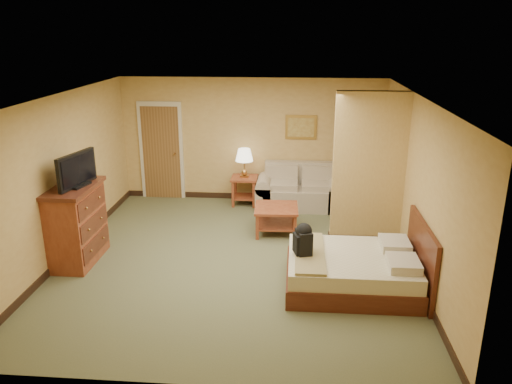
# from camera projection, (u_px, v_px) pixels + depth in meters

# --- Properties ---
(floor) EXTENTS (6.00, 6.00, 0.00)m
(floor) POSITION_uv_depth(u_px,v_px,m) (236.00, 259.00, 8.06)
(floor) COLOR #585C3C
(floor) RESTS_ON ground
(ceiling) EXTENTS (6.00, 6.00, 0.00)m
(ceiling) POSITION_uv_depth(u_px,v_px,m) (234.00, 97.00, 7.24)
(ceiling) COLOR white
(ceiling) RESTS_ON back_wall
(back_wall) EXTENTS (5.50, 0.02, 2.60)m
(back_wall) POSITION_uv_depth(u_px,v_px,m) (252.00, 140.00, 10.49)
(back_wall) COLOR tan
(back_wall) RESTS_ON floor
(left_wall) EXTENTS (0.02, 6.00, 2.60)m
(left_wall) POSITION_uv_depth(u_px,v_px,m) (62.00, 178.00, 7.86)
(left_wall) COLOR tan
(left_wall) RESTS_ON floor
(right_wall) EXTENTS (0.02, 6.00, 2.60)m
(right_wall) POSITION_uv_depth(u_px,v_px,m) (418.00, 187.00, 7.44)
(right_wall) COLOR tan
(right_wall) RESTS_ON floor
(partition) EXTENTS (1.20, 0.15, 2.60)m
(partition) POSITION_uv_depth(u_px,v_px,m) (369.00, 169.00, 8.36)
(partition) COLOR tan
(partition) RESTS_ON floor
(door) EXTENTS (0.94, 0.16, 2.10)m
(door) POSITION_uv_depth(u_px,v_px,m) (162.00, 151.00, 10.69)
(door) COLOR beige
(door) RESTS_ON floor
(baseboard) EXTENTS (5.50, 0.02, 0.12)m
(baseboard) POSITION_uv_depth(u_px,v_px,m) (252.00, 196.00, 10.87)
(baseboard) COLOR black
(baseboard) RESTS_ON floor
(loveseat) EXTENTS (1.78, 0.83, 0.90)m
(loveseat) POSITION_uv_depth(u_px,v_px,m) (299.00, 193.00, 10.33)
(loveseat) COLOR tan
(loveseat) RESTS_ON floor
(side_table) EXTENTS (0.54, 0.54, 0.60)m
(side_table) POSITION_uv_depth(u_px,v_px,m) (244.00, 186.00, 10.45)
(side_table) COLOR maroon
(side_table) RESTS_ON floor
(table_lamp) EXTENTS (0.36, 0.36, 0.60)m
(table_lamp) POSITION_uv_depth(u_px,v_px,m) (244.00, 156.00, 10.25)
(table_lamp) COLOR #AD7E3F
(table_lamp) RESTS_ON side_table
(coffee_table) EXTENTS (0.80, 0.80, 0.49)m
(coffee_table) POSITION_uv_depth(u_px,v_px,m) (276.00, 214.00, 9.00)
(coffee_table) COLOR maroon
(coffee_table) RESTS_ON floor
(wall_picture) EXTENTS (0.65, 0.04, 0.50)m
(wall_picture) POSITION_uv_depth(u_px,v_px,m) (301.00, 127.00, 10.29)
(wall_picture) COLOR #B78E3F
(wall_picture) RESTS_ON back_wall
(dresser) EXTENTS (0.62, 1.18, 1.26)m
(dresser) POSITION_uv_depth(u_px,v_px,m) (77.00, 224.00, 7.82)
(dresser) COLOR maroon
(dresser) RESTS_ON floor
(tv) EXTENTS (0.29, 0.85, 0.52)m
(tv) POSITION_uv_depth(u_px,v_px,m) (77.00, 171.00, 7.53)
(tv) COLOR black
(tv) RESTS_ON dresser
(bed) EXTENTS (1.91, 1.56, 1.01)m
(bed) POSITION_uv_depth(u_px,v_px,m) (356.00, 269.00, 7.12)
(bed) COLOR #471B10
(bed) RESTS_ON floor
(backpack) EXTENTS (0.26, 0.32, 0.49)m
(backpack) POSITION_uv_depth(u_px,v_px,m) (304.00, 239.00, 6.98)
(backpack) COLOR black
(backpack) RESTS_ON bed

